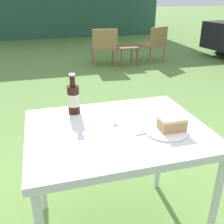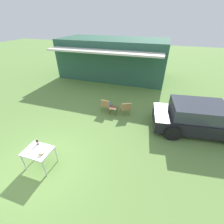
# 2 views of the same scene
# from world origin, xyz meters

# --- Properties ---
(wicker_chair_cushioned) EXTENTS (0.56, 0.52, 0.76)m
(wicker_chair_cushioned) POSITION_xyz_m (1.00, 4.29, 0.43)
(wicker_chair_cushioned) COLOR #9E7547
(wicker_chair_cushioned) RESTS_ON ground_plane
(wicker_chair_plain) EXTENTS (0.67, 0.65, 0.76)m
(wicker_chair_plain) POSITION_xyz_m (2.13, 4.27, 0.43)
(wicker_chair_plain) COLOR #9E7547
(wicker_chair_plain) RESTS_ON ground_plane
(garden_side_table) EXTENTS (0.40, 0.43, 0.39)m
(garden_side_table) POSITION_xyz_m (1.46, 4.15, 0.34)
(garden_side_table) COLOR brown
(garden_side_table) RESTS_ON ground_plane
(patio_table) EXTENTS (0.95, 0.74, 0.76)m
(patio_table) POSITION_xyz_m (0.00, 0.00, 0.69)
(patio_table) COLOR silver
(patio_table) RESTS_ON ground_plane
(cake_on_plate) EXTENTS (0.22, 0.22, 0.08)m
(cake_on_plate) POSITION_xyz_m (0.25, -0.11, 0.79)
(cake_on_plate) COLOR white
(cake_on_plate) RESTS_ON patio_table
(cola_bottle_near) EXTENTS (0.07, 0.07, 0.24)m
(cola_bottle_near) POSITION_xyz_m (-0.19, 0.26, 0.85)
(cola_bottle_near) COLOR black
(cola_bottle_near) RESTS_ON patio_table
(fork) EXTENTS (0.18, 0.04, 0.01)m
(fork) POSITION_xyz_m (0.16, -0.09, 0.76)
(fork) COLOR silver
(fork) RESTS_ON patio_table
(loose_bottle_cap) EXTENTS (0.03, 0.03, 0.01)m
(loose_bottle_cap) POSITION_xyz_m (0.00, 0.04, 0.76)
(loose_bottle_cap) COLOR silver
(loose_bottle_cap) RESTS_ON patio_table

